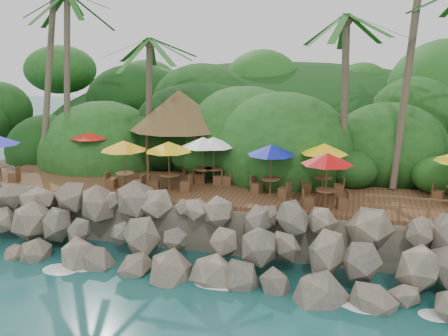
# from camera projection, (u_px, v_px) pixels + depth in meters

# --- Properties ---
(ground) EXTENTS (140.00, 140.00, 0.00)m
(ground) POSITION_uv_depth(u_px,v_px,m) (183.00, 287.00, 19.05)
(ground) COLOR #19514F
(ground) RESTS_ON ground
(land_base) EXTENTS (32.00, 25.20, 2.10)m
(land_base) POSITION_uv_depth(u_px,v_px,m) (263.00, 168.00, 33.78)
(land_base) COLOR gray
(land_base) RESTS_ON ground
(jungle_hill) EXTENTS (44.80, 28.00, 15.40)m
(jungle_hill) POSITION_uv_depth(u_px,v_px,m) (280.00, 160.00, 41.05)
(jungle_hill) COLOR #143811
(jungle_hill) RESTS_ON ground
(seawall) EXTENTS (29.00, 4.00, 2.30)m
(seawall) POSITION_uv_depth(u_px,v_px,m) (199.00, 241.00, 20.65)
(seawall) COLOR gray
(seawall) RESTS_ON ground
(terrace) EXTENTS (26.00, 5.00, 0.20)m
(terrace) POSITION_uv_depth(u_px,v_px,m) (224.00, 191.00, 24.15)
(terrace) COLOR brown
(terrace) RESTS_ON land_base
(jungle_foliage) EXTENTS (44.00, 16.00, 12.00)m
(jungle_foliage) POSITION_uv_depth(u_px,v_px,m) (260.00, 187.00, 33.09)
(jungle_foliage) COLOR #143811
(jungle_foliage) RESTS_ON ground
(foam_line) EXTENTS (25.20, 0.80, 0.06)m
(foam_line) POSITION_uv_depth(u_px,v_px,m) (185.00, 283.00, 19.32)
(foam_line) COLOR white
(foam_line) RESTS_ON ground
(palapa) EXTENTS (5.63, 5.63, 4.60)m
(palapa) POSITION_uv_depth(u_px,v_px,m) (179.00, 109.00, 27.39)
(palapa) COLOR brown
(palapa) RESTS_ON ground
(dining_clusters) EXTENTS (25.87, 5.29, 2.46)m
(dining_clusters) POSITION_uv_depth(u_px,v_px,m) (232.00, 151.00, 23.26)
(dining_clusters) COLOR brown
(dining_clusters) RESTS_ON terrace
(railing) EXTENTS (6.10, 0.10, 1.00)m
(railing) POSITION_uv_depth(u_px,v_px,m) (444.00, 209.00, 19.24)
(railing) COLOR brown
(railing) RESTS_ON terrace
(waiter) EXTENTS (0.67, 0.48, 1.73)m
(waiter) POSITION_uv_depth(u_px,v_px,m) (288.00, 174.00, 23.70)
(waiter) COLOR white
(waiter) RESTS_ON terrace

